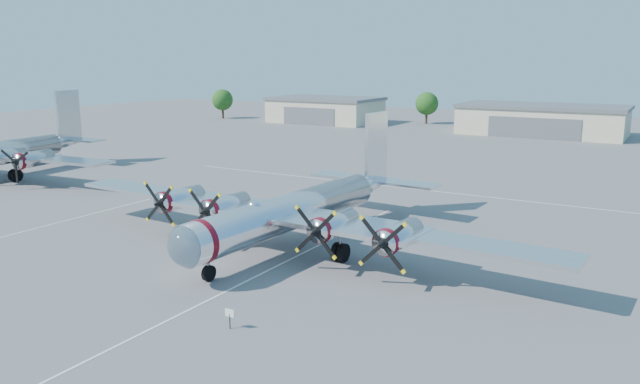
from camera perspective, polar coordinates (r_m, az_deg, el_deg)
The scene contains 9 objects.
ground at distance 43.73m, azimuth -1.76°, elevation -5.71°, with size 260.00×260.00×0.00m, color #59595C.
parking_lines at distance 42.33m, azimuth -3.02°, elevation -6.32°, with size 60.00×50.08×0.01m.
hangar_west at distance 135.52m, azimuth 0.50°, elevation 7.54°, with size 22.60×14.60×5.40m.
hangar_center at distance 119.78m, azimuth 19.64°, elevation 6.25°, with size 28.60×14.60×5.40m.
tree_far_west at distance 146.31m, azimuth -8.91°, elevation 8.32°, with size 4.80×4.80×6.64m.
tree_west at distance 134.16m, azimuth 9.74°, elevation 7.97°, with size 4.80×4.80×6.64m.
main_bomber_b29 at distance 46.11m, azimuth -1.99°, elevation -4.77°, with size 40.12×27.44×8.87m, color silver, non-canonical shape.
bomber_west at distance 81.68m, azimuth -27.05°, elevation 1.32°, with size 35.74×25.30×9.44m, color #B8BABC, non-canonical shape.
info_placard at distance 32.25m, azimuth -8.26°, elevation -11.07°, with size 0.55×0.06×1.04m.
Camera 1 is at (22.16, -35.27, 13.31)m, focal length 35.00 mm.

